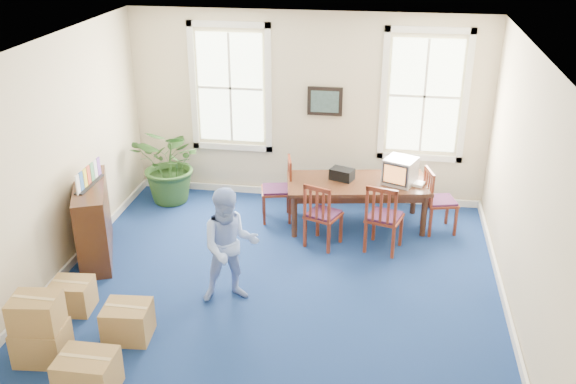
# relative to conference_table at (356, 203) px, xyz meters

# --- Properties ---
(floor) EXTENTS (6.50, 6.50, 0.00)m
(floor) POSITION_rel_conference_table_xyz_m (-0.94, -2.27, -0.37)
(floor) COLOR navy
(floor) RESTS_ON ground
(ceiling) EXTENTS (6.50, 6.50, 0.00)m
(ceiling) POSITION_rel_conference_table_xyz_m (-0.94, -2.27, 2.83)
(ceiling) COLOR white
(ceiling) RESTS_ON ground
(wall_back) EXTENTS (6.50, 0.00, 6.50)m
(wall_back) POSITION_rel_conference_table_xyz_m (-0.94, 0.98, 1.23)
(wall_back) COLOR beige
(wall_back) RESTS_ON ground
(wall_front) EXTENTS (6.50, 0.00, 6.50)m
(wall_front) POSITION_rel_conference_table_xyz_m (-0.94, -5.52, 1.23)
(wall_front) COLOR beige
(wall_front) RESTS_ON ground
(wall_left) EXTENTS (0.00, 6.50, 6.50)m
(wall_left) POSITION_rel_conference_table_xyz_m (-3.94, -2.27, 1.23)
(wall_left) COLOR beige
(wall_left) RESTS_ON ground
(wall_right) EXTENTS (0.00, 6.50, 6.50)m
(wall_right) POSITION_rel_conference_table_xyz_m (2.06, -2.27, 1.23)
(wall_right) COLOR beige
(wall_right) RESTS_ON ground
(baseboard_back) EXTENTS (6.00, 0.04, 0.12)m
(baseboard_back) POSITION_rel_conference_table_xyz_m (-0.94, 0.95, -0.31)
(baseboard_back) COLOR white
(baseboard_back) RESTS_ON ground
(baseboard_left) EXTENTS (0.04, 6.50, 0.12)m
(baseboard_left) POSITION_rel_conference_table_xyz_m (-3.91, -2.27, -0.31)
(baseboard_left) COLOR white
(baseboard_left) RESTS_ON ground
(baseboard_right) EXTENTS (0.04, 6.50, 0.12)m
(baseboard_right) POSITION_rel_conference_table_xyz_m (2.03, -2.27, -0.31)
(baseboard_right) COLOR white
(baseboard_right) RESTS_ON ground
(window_left) EXTENTS (1.40, 0.12, 2.20)m
(window_left) POSITION_rel_conference_table_xyz_m (-2.24, 0.96, 1.53)
(window_left) COLOR white
(window_left) RESTS_ON ground
(window_right) EXTENTS (1.40, 0.12, 2.20)m
(window_right) POSITION_rel_conference_table_xyz_m (0.96, 0.96, 1.53)
(window_right) COLOR white
(window_right) RESTS_ON ground
(wall_picture) EXTENTS (0.58, 0.06, 0.48)m
(wall_picture) POSITION_rel_conference_table_xyz_m (-0.64, 0.93, 1.38)
(wall_picture) COLOR black
(wall_picture) RESTS_ON ground
(conference_table) EXTENTS (2.34, 1.36, 0.75)m
(conference_table) POSITION_rel_conference_table_xyz_m (0.00, 0.00, 0.00)
(conference_table) COLOR #412314
(conference_table) RESTS_ON ground
(crt_tv) EXTENTS (0.60, 0.62, 0.41)m
(crt_tv) POSITION_rel_conference_table_xyz_m (0.65, 0.05, 0.58)
(crt_tv) COLOR #B7B7BC
(crt_tv) RESTS_ON conference_table
(game_console) EXTENTS (0.20, 0.22, 0.05)m
(game_console) POSITION_rel_conference_table_xyz_m (0.95, 0.00, 0.40)
(game_console) COLOR white
(game_console) RESTS_ON conference_table
(equipment_bag) EXTENTS (0.41, 0.34, 0.18)m
(equipment_bag) POSITION_rel_conference_table_xyz_m (-0.25, 0.05, 0.46)
(equipment_bag) COLOR black
(equipment_bag) RESTS_ON conference_table
(chair_near_left) EXTENTS (0.60, 0.60, 1.03)m
(chair_near_left) POSITION_rel_conference_table_xyz_m (-0.45, -0.75, 0.14)
(chair_near_left) COLOR maroon
(chair_near_left) RESTS_ON ground
(chair_near_right) EXTENTS (0.60, 0.60, 1.08)m
(chair_near_right) POSITION_rel_conference_table_xyz_m (0.45, -0.75, 0.17)
(chair_near_right) COLOR maroon
(chair_near_right) RESTS_ON ground
(chair_end_left) EXTENTS (0.56, 0.56, 1.05)m
(chair_end_left) POSITION_rel_conference_table_xyz_m (-1.30, 0.00, 0.15)
(chair_end_left) COLOR maroon
(chair_end_left) RESTS_ON ground
(chair_end_right) EXTENTS (0.57, 0.57, 1.03)m
(chair_end_right) POSITION_rel_conference_table_xyz_m (1.30, 0.00, 0.14)
(chair_end_right) COLOR maroon
(chair_end_right) RESTS_ON ground
(man) EXTENTS (0.91, 0.81, 1.55)m
(man) POSITION_rel_conference_table_xyz_m (-1.47, -2.39, 0.40)
(man) COLOR #8AA9ED
(man) RESTS_ON ground
(credenza) EXTENTS (0.95, 1.51, 1.15)m
(credenza) POSITION_rel_conference_table_xyz_m (-3.69, -1.59, 0.20)
(credenza) COLOR #412314
(credenza) RESTS_ON ground
(brochure_rack) EXTENTS (0.34, 0.68, 0.30)m
(brochure_rack) POSITION_rel_conference_table_xyz_m (-3.66, -1.59, 0.93)
(brochure_rack) COLOR #99999E
(brochure_rack) RESTS_ON credenza
(potted_plant) EXTENTS (1.51, 1.40, 1.38)m
(potted_plant) POSITION_rel_conference_table_xyz_m (-3.16, 0.39, 0.32)
(potted_plant) COLOR #264B1D
(potted_plant) RESTS_ON ground
(cardboard_boxes) EXTENTS (1.60, 1.60, 0.85)m
(cardboard_boxes) POSITION_rel_conference_table_xyz_m (-3.07, -3.81, 0.05)
(cardboard_boxes) COLOR #A67F48
(cardboard_boxes) RESTS_ON ground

